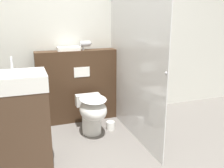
{
  "coord_description": "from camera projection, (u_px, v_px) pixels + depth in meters",
  "views": [
    {
      "loc": [
        -0.91,
        -1.76,
        1.5
      ],
      "look_at": [
        0.11,
        1.09,
        0.68
      ],
      "focal_mm": 40.0,
      "sensor_mm": 36.0,
      "label": 1
    }
  ],
  "objects": [
    {
      "name": "wall_back",
      "position": [
        88.0,
        34.0,
        3.64
      ],
      "size": [
        8.0,
        0.06,
        2.5
      ],
      "color": "silver",
      "rests_on": "ground_plane"
    },
    {
      "name": "shower_glass",
      "position": [
        133.0,
        57.0,
        3.05
      ],
      "size": [
        0.04,
        1.61,
        2.04
      ],
      "color": "silver",
      "rests_on": "ground_plane"
    },
    {
      "name": "partition_panel",
      "position": [
        81.0,
        86.0,
        3.63
      ],
      "size": [
        1.23,
        0.22,
        1.04
      ],
      "color": "#3D2819",
      "rests_on": "ground_plane"
    },
    {
      "name": "sink_vanity",
      "position": [
        17.0,
        122.0,
        2.46
      ],
      "size": [
        0.61,
        0.45,
        1.12
      ],
      "color": "#473323",
      "rests_on": "ground_plane"
    },
    {
      "name": "hair_drier",
      "position": [
        86.0,
        44.0,
        3.47
      ],
      "size": [
        0.17,
        0.08,
        0.13
      ],
      "color": "#B7B7BC",
      "rests_on": "partition_panel"
    },
    {
      "name": "toilet",
      "position": [
        92.0,
        112.0,
        3.21
      ],
      "size": [
        0.34,
        0.56,
        0.51
      ],
      "color": "white",
      "rests_on": "ground_plane"
    },
    {
      "name": "folded_towel",
      "position": [
        69.0,
        49.0,
        3.44
      ],
      "size": [
        0.31,
        0.16,
        0.05
      ],
      "color": "white",
      "rests_on": "partition_panel"
    },
    {
      "name": "spare_toilet_roll",
      "position": [
        110.0,
        125.0,
        3.41
      ],
      "size": [
        0.11,
        0.11,
        0.11
      ],
      "color": "white",
      "rests_on": "ground_plane"
    }
  ]
}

